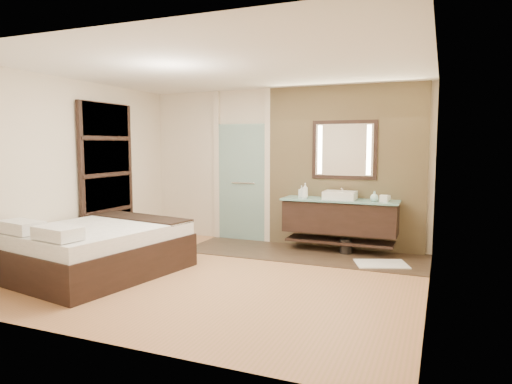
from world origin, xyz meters
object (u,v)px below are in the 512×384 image
at_px(mirror_unit, 344,150).
at_px(vanity, 340,217).
at_px(bed, 98,249).
at_px(waste_bin, 346,247).

bearing_deg(mirror_unit, vanity, -90.00).
xyz_separation_m(vanity, mirror_unit, (0.00, 0.24, 1.07)).
height_order(vanity, bed, vanity).
bearing_deg(mirror_unit, waste_bin, -69.22).
bearing_deg(vanity, bed, -138.17).
distance_m(bed, waste_bin, 3.74).
distance_m(vanity, bed, 3.70).
height_order(mirror_unit, waste_bin, mirror_unit).
bearing_deg(mirror_unit, bed, -135.53).
distance_m(vanity, waste_bin, 0.48).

